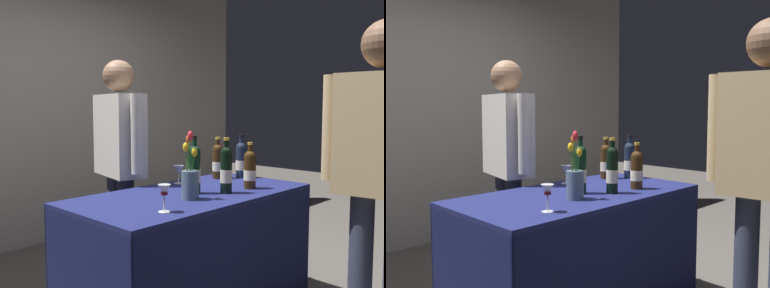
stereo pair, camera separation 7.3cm
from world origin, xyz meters
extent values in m
cube|color=#9E998E|center=(0.00, 2.05, 1.58)|extent=(5.52, 0.12, 3.15)
cube|color=#191E51|center=(0.00, 0.00, 0.76)|extent=(1.54, 0.76, 0.02)
cube|color=#141942|center=(0.00, -0.38, 0.38)|extent=(1.54, 0.01, 0.75)
cube|color=#141942|center=(0.00, 0.38, 0.38)|extent=(1.54, 0.01, 0.75)
cube|color=#141942|center=(0.77, 0.00, 0.38)|extent=(0.01, 0.76, 0.75)
cylinder|color=black|center=(0.13, -0.16, 0.90)|extent=(0.07, 0.07, 0.25)
sphere|color=black|center=(0.13, -0.16, 1.03)|extent=(0.07, 0.07, 0.07)
cylinder|color=black|center=(0.13, -0.16, 1.06)|extent=(0.03, 0.03, 0.07)
cylinder|color=#B7932D|center=(0.13, -0.16, 1.11)|extent=(0.03, 0.03, 0.02)
cylinder|color=beige|center=(0.13, -0.16, 0.88)|extent=(0.07, 0.07, 0.08)
cylinder|color=#38230F|center=(0.51, 0.22, 0.88)|extent=(0.08, 0.08, 0.22)
sphere|color=#38230F|center=(0.51, 0.22, 0.99)|extent=(0.08, 0.08, 0.08)
cylinder|color=#38230F|center=(0.51, 0.22, 1.03)|extent=(0.03, 0.03, 0.07)
cylinder|color=#B7932D|center=(0.51, 0.22, 1.07)|extent=(0.04, 0.04, 0.02)
cylinder|color=beige|center=(0.51, 0.22, 0.87)|extent=(0.08, 0.08, 0.07)
cylinder|color=black|center=(-0.01, -0.03, 0.90)|extent=(0.07, 0.07, 0.26)
sphere|color=black|center=(-0.01, -0.03, 1.03)|extent=(0.07, 0.07, 0.07)
cylinder|color=black|center=(-0.01, -0.03, 1.07)|extent=(0.03, 0.03, 0.08)
cylinder|color=black|center=(-0.01, -0.03, 1.12)|extent=(0.03, 0.03, 0.02)
cylinder|color=beige|center=(-0.01, -0.03, 0.88)|extent=(0.08, 0.08, 0.08)
cylinder|color=#38230F|center=(0.35, -0.18, 0.88)|extent=(0.08, 0.08, 0.21)
sphere|color=#38230F|center=(0.35, -0.18, 0.98)|extent=(0.08, 0.08, 0.08)
cylinder|color=#38230F|center=(0.35, -0.18, 1.02)|extent=(0.03, 0.03, 0.07)
cylinder|color=#B7932D|center=(0.35, -0.18, 1.07)|extent=(0.03, 0.03, 0.02)
cylinder|color=beige|center=(0.35, -0.18, 0.86)|extent=(0.08, 0.08, 0.07)
cylinder|color=#192333|center=(0.66, 0.12, 0.89)|extent=(0.08, 0.08, 0.23)
sphere|color=#192333|center=(0.66, 0.12, 1.00)|extent=(0.08, 0.08, 0.08)
cylinder|color=#192333|center=(0.66, 0.12, 1.04)|extent=(0.03, 0.03, 0.08)
cylinder|color=black|center=(0.66, 0.12, 1.09)|extent=(0.04, 0.04, 0.02)
cylinder|color=beige|center=(0.66, 0.12, 0.87)|extent=(0.08, 0.08, 0.07)
cylinder|color=silver|center=(-0.45, -0.24, 0.78)|extent=(0.06, 0.06, 0.00)
cylinder|color=silver|center=(-0.45, -0.24, 0.82)|extent=(0.01, 0.01, 0.08)
cone|color=silver|center=(-0.45, -0.24, 0.89)|extent=(0.07, 0.07, 0.06)
cylinder|color=#590C19|center=(-0.45, -0.24, 0.87)|extent=(0.04, 0.04, 0.01)
cylinder|color=silver|center=(0.16, 0.28, 0.78)|extent=(0.06, 0.06, 0.00)
cylinder|color=silver|center=(0.16, 0.28, 0.81)|extent=(0.01, 0.01, 0.06)
cone|color=silver|center=(0.16, 0.28, 0.87)|extent=(0.07, 0.07, 0.06)
cylinder|color=slate|center=(-0.15, -0.12, 0.86)|extent=(0.10, 0.10, 0.16)
cylinder|color=#38722D|center=(-0.15, -0.12, 0.99)|extent=(0.03, 0.05, 0.26)
ellipsoid|color=#E05B1E|center=(-0.14, -0.10, 1.12)|extent=(0.03, 0.03, 0.05)
cylinder|color=#38722D|center=(-0.16, -0.11, 0.97)|extent=(0.03, 0.01, 0.22)
ellipsoid|color=gold|center=(-0.17, -0.11, 1.07)|extent=(0.03, 0.03, 0.05)
cylinder|color=#38722D|center=(-0.14, -0.13, 0.95)|extent=(0.01, 0.04, 0.19)
ellipsoid|color=gold|center=(-0.14, -0.15, 1.05)|extent=(0.03, 0.03, 0.05)
cylinder|color=#38722D|center=(-0.16, -0.12, 1.00)|extent=(0.03, 0.02, 0.28)
ellipsoid|color=red|center=(-0.15, -0.13, 1.14)|extent=(0.03, 0.03, 0.05)
cylinder|color=#2D3347|center=(-0.02, 0.76, 0.41)|extent=(0.12, 0.12, 0.81)
cylinder|color=#2D3347|center=(-0.07, 0.58, 0.41)|extent=(0.12, 0.12, 0.81)
cube|color=beige|center=(-0.04, 0.67, 1.10)|extent=(0.31, 0.51, 0.58)
sphere|color=#8C664C|center=(-0.04, 0.67, 1.52)|extent=(0.22, 0.22, 0.22)
cylinder|color=beige|center=(0.02, 0.95, 1.13)|extent=(0.08, 0.08, 0.53)
cylinder|color=beige|center=(-0.11, 0.40, 1.13)|extent=(0.08, 0.08, 0.53)
cylinder|color=#2D3347|center=(0.29, -0.93, 0.43)|extent=(0.12, 0.12, 0.86)
cube|color=tan|center=(0.30, -1.02, 1.16)|extent=(0.25, 0.46, 0.61)
cylinder|color=tan|center=(0.27, -0.75, 1.19)|extent=(0.08, 0.08, 0.56)
camera|label=1|loc=(-1.84, -1.76, 1.29)|focal=39.33mm
camera|label=2|loc=(-1.79, -1.82, 1.29)|focal=39.33mm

